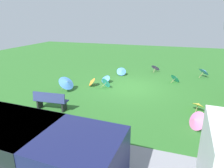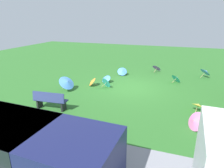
{
  "view_description": "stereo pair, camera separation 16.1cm",
  "coord_description": "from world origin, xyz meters",
  "px_view_note": "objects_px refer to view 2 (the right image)",
  "views": [
    {
      "loc": [
        -2.59,
        11.61,
        4.15
      ],
      "look_at": [
        0.77,
        1.5,
        0.6
      ],
      "focal_mm": 32.08,
      "sensor_mm": 36.0,
      "label": 1
    },
    {
      "loc": [
        -2.74,
        11.56,
        4.15
      ],
      "look_at": [
        0.77,
        1.5,
        0.6
      ],
      "focal_mm": 32.08,
      "sensor_mm": 36.0,
      "label": 2
    }
  ],
  "objects_px": {
    "park_bench": "(50,100)",
    "parasol_purple_0": "(157,68)",
    "parasol_blue_1": "(206,71)",
    "parasol_teal_0": "(107,82)",
    "parasol_pink_0": "(195,121)",
    "parasol_orange_0": "(92,81)",
    "parasol_yellow_0": "(198,105)",
    "parasol_blue_4": "(67,82)",
    "parasol_teal_1": "(177,78)",
    "van_dark": "(27,146)",
    "parasol_blue_3": "(122,71)",
    "parasol_blue_2": "(106,79)"
  },
  "relations": [
    {
      "from": "park_bench",
      "to": "parasol_yellow_0",
      "type": "height_order",
      "value": "park_bench"
    },
    {
      "from": "parasol_orange_0",
      "to": "parasol_blue_3",
      "type": "bearing_deg",
      "value": -111.07
    },
    {
      "from": "parasol_yellow_0",
      "to": "parasol_blue_4",
      "type": "bearing_deg",
      "value": -3.47
    },
    {
      "from": "parasol_blue_2",
      "to": "parasol_blue_4",
      "type": "bearing_deg",
      "value": 53.96
    },
    {
      "from": "parasol_teal_0",
      "to": "parasol_blue_1",
      "type": "height_order",
      "value": "parasol_blue_1"
    },
    {
      "from": "parasol_blue_1",
      "to": "parasol_teal_1",
      "type": "distance_m",
      "value": 2.69
    },
    {
      "from": "parasol_teal_0",
      "to": "parasol_blue_1",
      "type": "xyz_separation_m",
      "value": [
        -5.97,
        -4.31,
        0.14
      ]
    },
    {
      "from": "park_bench",
      "to": "parasol_orange_0",
      "type": "height_order",
      "value": "park_bench"
    },
    {
      "from": "parasol_blue_2",
      "to": "park_bench",
      "type": "bearing_deg",
      "value": 77.82
    },
    {
      "from": "parasol_orange_0",
      "to": "parasol_blue_2",
      "type": "relative_size",
      "value": 0.95
    },
    {
      "from": "park_bench",
      "to": "parasol_teal_0",
      "type": "height_order",
      "value": "park_bench"
    },
    {
      "from": "parasol_blue_1",
      "to": "parasol_teal_0",
      "type": "bearing_deg",
      "value": 35.81
    },
    {
      "from": "parasol_teal_0",
      "to": "parasol_blue_4",
      "type": "height_order",
      "value": "parasol_blue_4"
    },
    {
      "from": "van_dark",
      "to": "park_bench",
      "type": "bearing_deg",
      "value": -61.87
    },
    {
      "from": "parasol_blue_2",
      "to": "parasol_pink_0",
      "type": "distance_m",
      "value": 6.91
    },
    {
      "from": "parasol_orange_0",
      "to": "parasol_blue_2",
      "type": "bearing_deg",
      "value": -124.37
    },
    {
      "from": "parasol_blue_2",
      "to": "parasol_pink_0",
      "type": "relative_size",
      "value": 0.85
    },
    {
      "from": "park_bench",
      "to": "parasol_yellow_0",
      "type": "bearing_deg",
      "value": -162.66
    },
    {
      "from": "parasol_yellow_0",
      "to": "parasol_teal_0",
      "type": "bearing_deg",
      "value": -19.12
    },
    {
      "from": "parasol_blue_3",
      "to": "parasol_blue_2",
      "type": "bearing_deg",
      "value": 75.74
    },
    {
      "from": "parasol_yellow_0",
      "to": "parasol_blue_1",
      "type": "bearing_deg",
      "value": -97.58
    },
    {
      "from": "parasol_blue_3",
      "to": "parasol_pink_0",
      "type": "distance_m",
      "value": 8.04
    },
    {
      "from": "parasol_teal_0",
      "to": "parasol_blue_4",
      "type": "xyz_separation_m",
      "value": [
        1.99,
        1.36,
        0.21
      ]
    },
    {
      "from": "park_bench",
      "to": "parasol_orange_0",
      "type": "xyz_separation_m",
      "value": [
        -0.39,
        -3.78,
        -0.16
      ]
    },
    {
      "from": "parasol_yellow_0",
      "to": "parasol_blue_3",
      "type": "bearing_deg",
      "value": -42.98
    },
    {
      "from": "parasol_teal_0",
      "to": "parasol_pink_0",
      "type": "height_order",
      "value": "parasol_pink_0"
    },
    {
      "from": "parasol_teal_0",
      "to": "parasol_teal_1",
      "type": "xyz_separation_m",
      "value": [
        -4.06,
        -2.42,
        -0.01
      ]
    },
    {
      "from": "parasol_purple_0",
      "to": "parasol_orange_0",
      "type": "relative_size",
      "value": 1.19
    },
    {
      "from": "parasol_purple_0",
      "to": "parasol_teal_0",
      "type": "xyz_separation_m",
      "value": [
        2.45,
        4.77,
        -0.04
      ]
    },
    {
      "from": "parasol_orange_0",
      "to": "parasol_blue_1",
      "type": "height_order",
      "value": "parasol_blue_1"
    },
    {
      "from": "parasol_blue_3",
      "to": "parasol_pink_0",
      "type": "height_order",
      "value": "parasol_pink_0"
    },
    {
      "from": "parasol_teal_1",
      "to": "parasol_pink_0",
      "type": "relative_size",
      "value": 0.95
    },
    {
      "from": "van_dark",
      "to": "park_bench",
      "type": "xyz_separation_m",
      "value": [
        1.98,
        -3.7,
        -0.45
      ]
    },
    {
      "from": "park_bench",
      "to": "parasol_purple_0",
      "type": "height_order",
      "value": "park_bench"
    },
    {
      "from": "parasol_blue_4",
      "to": "parasol_teal_1",
      "type": "xyz_separation_m",
      "value": [
        -6.05,
        -3.78,
        -0.22
      ]
    },
    {
      "from": "van_dark",
      "to": "parasol_teal_0",
      "type": "relative_size",
      "value": 6.09
    },
    {
      "from": "parasol_purple_0",
      "to": "parasol_yellow_0",
      "type": "bearing_deg",
      "value": 112.41
    },
    {
      "from": "van_dark",
      "to": "parasol_orange_0",
      "type": "bearing_deg",
      "value": -78.04
    },
    {
      "from": "parasol_orange_0",
      "to": "parasol_blue_1",
      "type": "relative_size",
      "value": 0.72
    },
    {
      "from": "parasol_blue_4",
      "to": "parasol_teal_1",
      "type": "height_order",
      "value": "parasol_blue_4"
    },
    {
      "from": "parasol_blue_2",
      "to": "parasol_orange_0",
      "type": "bearing_deg",
      "value": 55.63
    },
    {
      "from": "parasol_purple_0",
      "to": "parasol_blue_2",
      "type": "bearing_deg",
      "value": 54.11
    },
    {
      "from": "parasol_orange_0",
      "to": "parasol_blue_2",
      "type": "distance_m",
      "value": 1.09
    },
    {
      "from": "parasol_blue_1",
      "to": "parasol_purple_0",
      "type": "bearing_deg",
      "value": -7.53
    },
    {
      "from": "parasol_blue_1",
      "to": "park_bench",
      "type": "bearing_deg",
      "value": 47.85
    },
    {
      "from": "parasol_teal_1",
      "to": "parasol_blue_2",
      "type": "bearing_deg",
      "value": 19.59
    },
    {
      "from": "parasol_teal_1",
      "to": "park_bench",
      "type": "bearing_deg",
      "value": 48.92
    },
    {
      "from": "parasol_orange_0",
      "to": "parasol_pink_0",
      "type": "bearing_deg",
      "value": 149.7
    },
    {
      "from": "parasol_yellow_0",
      "to": "van_dark",
      "type": "bearing_deg",
      "value": 51.42
    },
    {
      "from": "parasol_purple_0",
      "to": "parasol_blue_3",
      "type": "relative_size",
      "value": 1.07
    }
  ]
}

